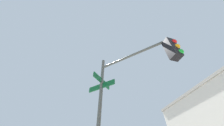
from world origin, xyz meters
TOP-DOWN VIEW (x-y plane):
  - traffic_signal_near at (-6.43, -6.40)m, footprint 2.53×2.33m

SIDE VIEW (x-z plane):
  - traffic_signal_near at x=-6.43m, z-range 1.12..6.45m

